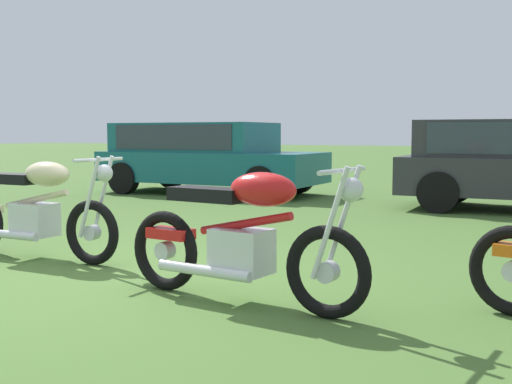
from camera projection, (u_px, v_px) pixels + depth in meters
ground_plane at (117, 275)px, 5.59m from camera, size 120.00×120.00×0.00m
motorcycle_cream at (35, 209)px, 6.30m from camera, size 2.10×0.64×1.02m
motorcycle_red at (242, 237)px, 4.61m from camera, size 2.03×0.64×1.02m
car_teal at (203, 152)px, 13.15m from camera, size 4.51×1.92×1.43m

